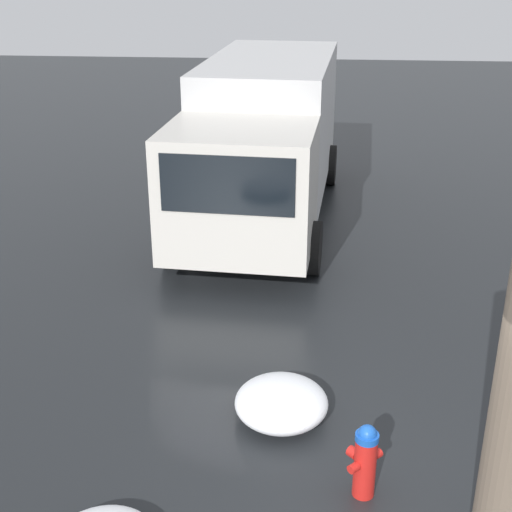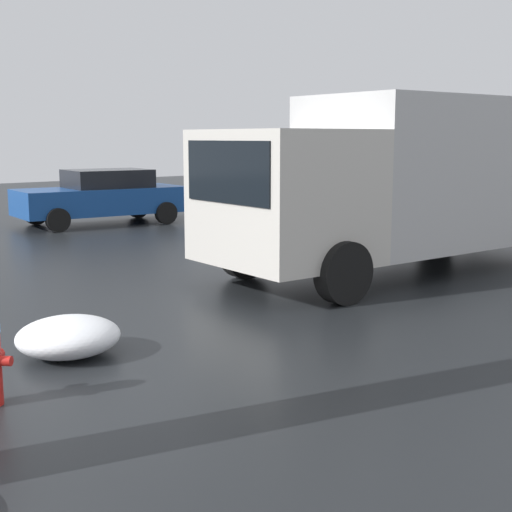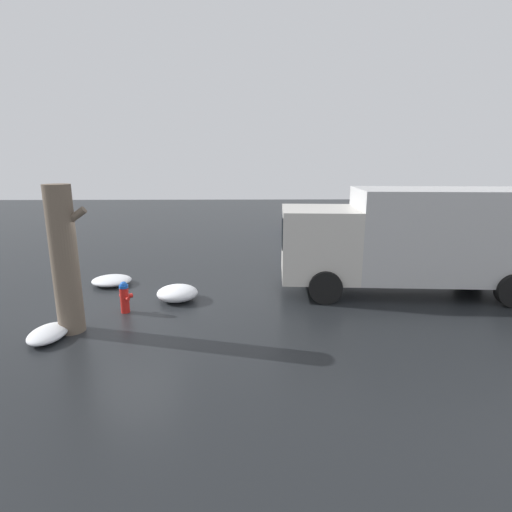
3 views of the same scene
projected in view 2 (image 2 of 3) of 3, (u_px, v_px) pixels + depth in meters
delivery_truck at (411, 178)px, 12.34m from camera, size 7.56×3.05×3.00m
parked_car at (102, 196)px, 19.18m from camera, size 4.58×2.40×1.47m
snow_pile_by_tree at (68, 337)px, 7.66m from camera, size 1.12×1.07×0.42m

